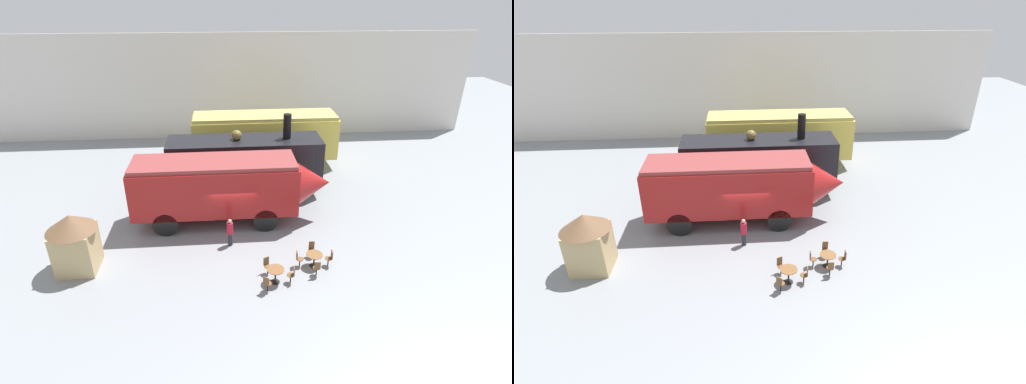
{
  "view_description": "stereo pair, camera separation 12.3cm",
  "coord_description": "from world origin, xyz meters",
  "views": [
    {
      "loc": [
        -0.37,
        -19.71,
        12.25
      ],
      "look_at": [
        1.4,
        1.0,
        1.6
      ],
      "focal_mm": 28.0,
      "sensor_mm": 36.0,
      "label": 1
    },
    {
      "loc": [
        -0.25,
        -19.72,
        12.25
      ],
      "look_at": [
        1.4,
        1.0,
        1.6
      ],
      "focal_mm": 28.0,
      "sensor_mm": 36.0,
      "label": 2
    }
  ],
  "objects": [
    {
      "name": "cafe_chair_5",
      "position": [
        3.05,
        -4.09,
        0.51
      ],
      "size": [
        0.36,
        0.36,
        0.87
      ],
      "rotation": [
        0.0,
        0.0,
        12.52
      ],
      "color": "black",
      "rests_on": "ground_plane"
    },
    {
      "name": "cafe_chair_0",
      "position": [
        1.46,
        -4.46,
        0.51
      ],
      "size": [
        0.38,
        0.4,
        0.87
      ],
      "rotation": [
        0.0,
        0.0,
        5.12
      ],
      "color": "black",
      "rests_on": "ground_plane"
    },
    {
      "name": "cafe_chair_3",
      "position": [
        4.6,
        -4.16,
        0.51
      ],
      "size": [
        0.36,
        0.36,
        0.87
      ],
      "rotation": [
        0.0,
        0.0,
        9.38
      ],
      "color": "black",
      "rests_on": "ground_plane"
    },
    {
      "name": "cafe_table_near",
      "position": [
        1.78,
        -5.18,
        0.58
      ],
      "size": [
        0.81,
        0.81,
        0.76
      ],
      "color": "black",
      "rests_on": "ground_plane"
    },
    {
      "name": "ground_plane",
      "position": [
        0.0,
        0.0,
        0.0
      ],
      "size": [
        80.0,
        80.0,
        0.0
      ],
      "primitive_type": "plane",
      "color": "gray"
    },
    {
      "name": "steam_locomotive",
      "position": [
        0.96,
        4.19,
        2.31
      ],
      "size": [
        9.8,
        2.66,
        5.3
      ],
      "color": "black",
      "rests_on": "ground_plane"
    },
    {
      "name": "passenger_coach_vintage",
      "position": [
        2.71,
        8.69,
        2.4
      ],
      "size": [
        10.63,
        2.89,
        4.02
      ],
      "color": "#E0C64C",
      "rests_on": "ground_plane"
    },
    {
      "name": "cafe_table_mid",
      "position": [
        3.83,
        -4.13,
        0.54
      ],
      "size": [
        0.81,
        0.81,
        0.7
      ],
      "color": "black",
      "rests_on": "ground_plane"
    },
    {
      "name": "cafe_chair_4",
      "position": [
        3.86,
        -3.35,
        0.51
      ],
      "size": [
        0.36,
        0.36,
        0.87
      ],
      "rotation": [
        0.0,
        0.0,
        10.95
      ],
      "color": "black",
      "rests_on": "ground_plane"
    },
    {
      "name": "cafe_chair_6",
      "position": [
        3.79,
        -4.9,
        0.51
      ],
      "size": [
        0.36,
        0.36,
        0.87
      ],
      "rotation": [
        0.0,
        0.0,
        14.09
      ],
      "color": "black",
      "rests_on": "ground_plane"
    },
    {
      "name": "streamlined_locomotive",
      "position": [
        -0.15,
        0.59,
        2.33
      ],
      "size": [
        11.19,
        2.88,
        3.85
      ],
      "color": "maroon",
      "rests_on": "ground_plane"
    },
    {
      "name": "cafe_chair_1",
      "position": [
        1.31,
        -5.8,
        0.51
      ],
      "size": [
        0.4,
        0.4,
        0.87
      ],
      "rotation": [
        0.0,
        0.0,
        7.22
      ],
      "color": "black",
      "rests_on": "ground_plane"
    },
    {
      "name": "ticket_kiosk",
      "position": [
        -7.59,
        -3.31,
        1.67
      ],
      "size": [
        2.34,
        2.34,
        3.0
      ],
      "color": "tan",
      "rests_on": "ground_plane"
    },
    {
      "name": "backdrop_wall",
      "position": [
        0.0,
        15.77,
        4.5
      ],
      "size": [
        44.0,
        0.15,
        9.0
      ],
      "color": "silver",
      "rests_on": "ground_plane"
    },
    {
      "name": "visitor_person",
      "position": [
        -0.22,
        -1.95,
        0.85
      ],
      "size": [
        0.34,
        0.34,
        1.58
      ],
      "color": "#262633",
      "rests_on": "ground_plane"
    },
    {
      "name": "cafe_chair_2",
      "position": [
        2.55,
        -5.26,
        0.51
      ],
      "size": [
        0.37,
        0.36,
        0.87
      ],
      "rotation": [
        0.0,
        0.0,
        9.31
      ],
      "color": "black",
      "rests_on": "ground_plane"
    }
  ]
}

